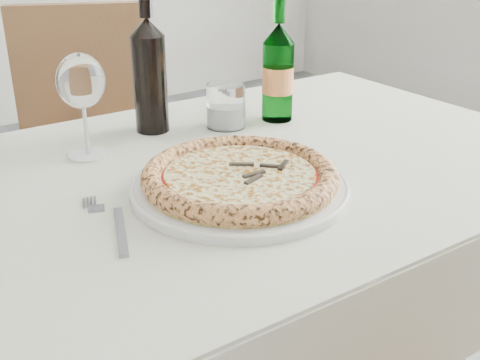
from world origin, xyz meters
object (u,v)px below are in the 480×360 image
(chair_far, at_px, (89,148))
(wine_bottle, at_px, (150,74))
(dining_table, at_px, (208,221))
(wine_glass, at_px, (81,83))
(beer_bottle, at_px, (278,72))
(plate, at_px, (240,186))
(pizza, at_px, (240,176))
(tumbler, at_px, (226,109))

(chair_far, xyz_separation_m, wine_bottle, (-0.06, -0.55, 0.34))
(dining_table, relative_size, wine_bottle, 5.01)
(chair_far, xyz_separation_m, wine_glass, (-0.23, -0.61, 0.36))
(beer_bottle, bearing_deg, plate, -137.41)
(chair_far, relative_size, wine_glass, 4.95)
(plate, relative_size, wine_glass, 1.85)
(wine_bottle, bearing_deg, wine_glass, -160.20)
(plate, relative_size, wine_bottle, 1.28)
(pizza, height_order, tumbler, tumbler)
(chair_far, distance_m, wine_glass, 0.74)
(wine_glass, height_order, wine_bottle, wine_bottle)
(pizza, relative_size, wine_bottle, 1.14)
(chair_far, height_order, tumbler, chair_far)
(pizza, xyz_separation_m, wine_glass, (-0.14, 0.29, 0.11))
(chair_far, bearing_deg, wine_glass, -110.49)
(dining_table, height_order, chair_far, chair_far)
(pizza, distance_m, wine_glass, 0.33)
(dining_table, bearing_deg, plate, -90.00)
(dining_table, distance_m, tumbler, 0.27)
(tumbler, bearing_deg, pizza, -120.17)
(tumbler, height_order, wine_bottle, wine_bottle)
(dining_table, height_order, wine_bottle, wine_bottle)
(wine_glass, bearing_deg, tumbler, -1.48)
(wine_glass, bearing_deg, pizza, -64.50)
(dining_table, relative_size, wine_glass, 7.27)
(plate, xyz_separation_m, beer_bottle, (0.28, 0.25, 0.09))
(wine_bottle, bearing_deg, pizza, -94.31)
(chair_far, distance_m, tumbler, 0.67)
(wine_bottle, bearing_deg, dining_table, -96.07)
(chair_far, bearing_deg, dining_table, -96.51)
(chair_far, xyz_separation_m, plate, (-0.09, -0.89, 0.23))
(dining_table, relative_size, beer_bottle, 5.39)
(tumbler, xyz_separation_m, beer_bottle, (0.12, -0.02, 0.06))
(wine_glass, xyz_separation_m, wine_bottle, (0.16, 0.06, -0.02))
(wine_glass, height_order, beer_bottle, beer_bottle)
(tumbler, distance_m, wine_bottle, 0.17)
(pizza, bearing_deg, chair_far, 84.21)
(chair_far, relative_size, tumbler, 10.41)
(pizza, distance_m, beer_bottle, 0.38)
(pizza, height_order, beer_bottle, beer_bottle)
(tumbler, relative_size, wine_bottle, 0.33)
(plate, height_order, wine_bottle, wine_bottle)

